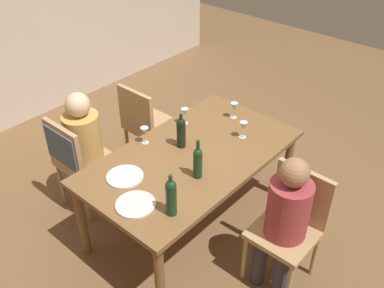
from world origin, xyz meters
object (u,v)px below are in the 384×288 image
(person_man_bearded, at_px, (87,142))
(wine_glass_centre, at_px, (185,113))
(wine_glass_near_left, at_px, (243,127))
(wine_glass_near_right, at_px, (234,107))
(dining_table, at_px, (192,162))
(chair_near, at_px, (291,220))
(wine_bottle_dark_red, at_px, (181,132))
(dinner_plate_host, at_px, (136,204))
(wine_bottle_short_olive, at_px, (198,162))
(wine_bottle_tall_green, at_px, (171,196))
(wine_glass_far, at_px, (145,132))
(handbag, at_px, (177,139))
(person_woman_host, at_px, (285,216))
(chair_far_left, at_px, (73,155))
(dinner_plate_guest_left, at_px, (125,177))
(chair_far_right, at_px, (146,122))

(person_man_bearded, relative_size, wine_glass_centre, 7.64)
(wine_glass_near_left, relative_size, wine_glass_near_right, 1.00)
(dining_table, height_order, chair_near, chair_near)
(person_man_bearded, height_order, wine_bottle_dark_red, person_man_bearded)
(dinner_plate_host, bearing_deg, wine_bottle_short_olive, -12.66)
(wine_bottle_short_olive, distance_m, dinner_plate_host, 0.54)
(wine_bottle_tall_green, relative_size, wine_glass_near_left, 2.17)
(wine_bottle_dark_red, bearing_deg, wine_bottle_short_olive, -120.49)
(wine_bottle_dark_red, height_order, wine_glass_near_right, wine_bottle_dark_red)
(wine_bottle_tall_green, xyz_separation_m, wine_glass_far, (0.45, 0.73, -0.04))
(dining_table, xyz_separation_m, wine_glass_near_left, (0.46, -0.16, 0.19))
(wine_glass_near_left, bearing_deg, person_man_bearded, 128.88)
(wine_glass_centre, height_order, handbag, wine_glass_centre)
(person_woman_host, relative_size, wine_bottle_dark_red, 3.73)
(dining_table, distance_m, person_man_bearded, 0.96)
(wine_glass_near_left, bearing_deg, wine_glass_near_right, 50.45)
(chair_far_left, bearing_deg, chair_near, 19.13)
(chair_near, relative_size, dinner_plate_host, 3.32)
(wine_glass_centre, bearing_deg, wine_glass_near_left, -72.86)
(dining_table, height_order, wine_glass_centre, wine_glass_centre)
(wine_glass_near_left, relative_size, dinner_plate_host, 0.54)
(wine_glass_near_left, xyz_separation_m, wine_glass_centre, (-0.16, 0.51, 0.00))
(wine_bottle_dark_red, relative_size, wine_glass_far, 2.02)
(chair_near, xyz_separation_m, wine_glass_far, (-0.22, 1.28, 0.32))
(person_woman_host, xyz_separation_m, handbag, (0.78, 1.76, -0.54))
(wine_glass_centre, distance_m, handbag, 1.01)
(dinner_plate_host, bearing_deg, wine_bottle_tall_green, -65.46)
(wine_glass_centre, xyz_separation_m, dinner_plate_host, (-1.00, -0.45, -0.10))
(dinner_plate_guest_left, bearing_deg, dinner_plate_host, -118.33)
(chair_far_right, height_order, wine_glass_far, chair_far_right)
(chair_near, height_order, chair_far_right, same)
(person_man_bearded, relative_size, wine_glass_near_left, 7.64)
(dinner_plate_guest_left, bearing_deg, chair_near, -59.34)
(wine_glass_far, xyz_separation_m, dinner_plate_host, (-0.56, -0.49, -0.10))
(chair_near, height_order, dinner_plate_host, chair_near)
(dinner_plate_host, height_order, dinner_plate_guest_left, same)
(dining_table, height_order, wine_bottle_dark_red, wine_bottle_dark_red)
(chair_near, xyz_separation_m, dinner_plate_host, (-0.78, 0.78, 0.22))
(person_man_bearded, distance_m, wine_glass_far, 0.58)
(wine_bottle_dark_red, xyz_separation_m, dinner_plate_host, (-0.72, -0.24, -0.13))
(chair_near, xyz_separation_m, dinner_plate_guest_left, (-0.63, 1.06, 0.22))
(dining_table, xyz_separation_m, wine_glass_near_right, (0.67, 0.09, 0.19))
(wine_bottle_tall_green, bearing_deg, person_woman_host, -44.31)
(wine_bottle_short_olive, bearing_deg, person_woman_host, -77.06)
(dining_table, bearing_deg, dinner_plate_host, -171.99)
(dining_table, height_order, wine_glass_near_right, wine_glass_near_right)
(person_man_bearded, distance_m, wine_glass_near_right, 1.33)
(wine_bottle_short_olive, distance_m, wine_glass_far, 0.61)
(person_woman_host, bearing_deg, wine_glass_near_left, -34.09)
(wine_bottle_tall_green, bearing_deg, dinner_plate_guest_left, 85.27)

